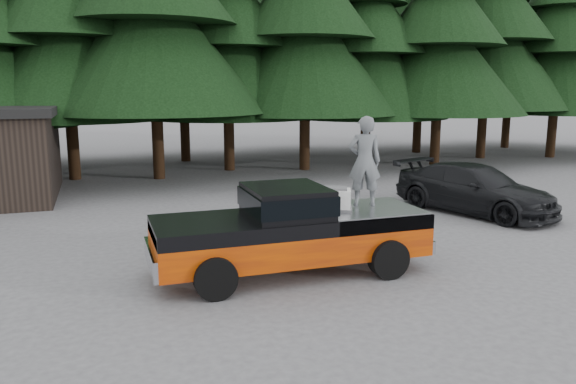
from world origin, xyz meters
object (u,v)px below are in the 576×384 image
object	(u,v)px
parked_car	(475,189)
air_compressor	(336,200)
pickup_truck	(291,244)
man_on_bed	(365,161)

from	to	relation	value
parked_car	air_compressor	bearing A→B (deg)	-169.91
pickup_truck	parked_car	distance (m)	8.39
pickup_truck	man_on_bed	world-z (taller)	man_on_bed
pickup_truck	air_compressor	xyz separation A→B (m)	(1.04, -0.00, 0.88)
air_compressor	man_on_bed	distance (m)	1.16
pickup_truck	man_on_bed	size ratio (longest dim) A/B	2.97
pickup_truck	air_compressor	bearing A→B (deg)	-0.23
air_compressor	parked_car	xyz separation A→B (m)	(6.48, 3.73, -0.78)
air_compressor	pickup_truck	bearing A→B (deg)	-155.91
man_on_bed	pickup_truck	bearing A→B (deg)	26.74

